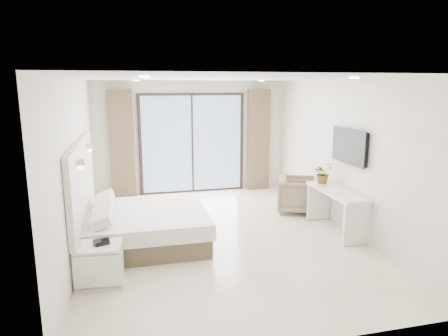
# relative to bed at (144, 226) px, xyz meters

# --- Properties ---
(ground) EXTENTS (6.20, 6.20, 0.00)m
(ground) POSITION_rel_bed_xyz_m (1.32, -0.00, -0.29)
(ground) COLOR beige
(ground) RESTS_ON ground
(room_shell) EXTENTS (4.62, 6.22, 2.72)m
(room_shell) POSITION_rel_bed_xyz_m (1.12, 0.74, 1.29)
(room_shell) COLOR silver
(room_shell) RESTS_ON ground
(bed) EXTENTS (1.98, 1.89, 0.69)m
(bed) POSITION_rel_bed_xyz_m (0.00, 0.00, 0.00)
(bed) COLOR brown
(bed) RESTS_ON ground
(nightstand) EXTENTS (0.62, 0.52, 0.53)m
(nightstand) POSITION_rel_bed_xyz_m (-0.64, -1.26, -0.02)
(nightstand) COLOR white
(nightstand) RESTS_ON ground
(phone) EXTENTS (0.22, 0.20, 0.06)m
(phone) POSITION_rel_bed_xyz_m (-0.61, -1.24, 0.27)
(phone) COLOR black
(phone) RESTS_ON nightstand
(console_desk) EXTENTS (0.46, 1.48, 0.77)m
(console_desk) POSITION_rel_bed_xyz_m (3.36, -0.26, 0.26)
(console_desk) COLOR white
(console_desk) RESTS_ON ground
(plant) EXTENTS (0.43, 0.46, 0.31)m
(plant) POSITION_rel_bed_xyz_m (3.36, 0.27, 0.63)
(plant) COLOR #33662D
(plant) RESTS_ON console_desk
(armchair) EXTENTS (0.96, 0.99, 0.80)m
(armchair) POSITION_rel_bed_xyz_m (3.17, 0.98, 0.11)
(armchair) COLOR #8E785D
(armchair) RESTS_ON ground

